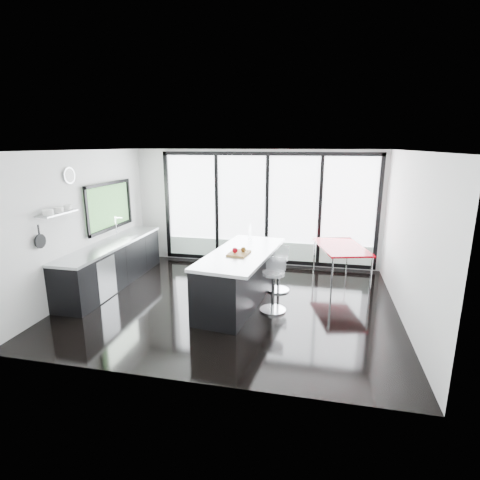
% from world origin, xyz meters
% --- Properties ---
extents(floor, '(6.00, 5.00, 0.00)m').
position_xyz_m(floor, '(0.00, 0.00, 0.00)').
color(floor, black).
rests_on(floor, ground).
extents(ceiling, '(6.00, 5.00, 0.00)m').
position_xyz_m(ceiling, '(0.00, 0.00, 2.80)').
color(ceiling, white).
rests_on(ceiling, wall_back).
extents(wall_back, '(6.00, 0.09, 2.80)m').
position_xyz_m(wall_back, '(0.27, 2.47, 1.27)').
color(wall_back, silver).
rests_on(wall_back, ground).
extents(wall_front, '(6.00, 0.00, 2.80)m').
position_xyz_m(wall_front, '(0.00, -2.50, 1.40)').
color(wall_front, silver).
rests_on(wall_front, ground).
extents(wall_left, '(0.26, 5.00, 2.80)m').
position_xyz_m(wall_left, '(-2.97, 0.27, 1.56)').
color(wall_left, silver).
rests_on(wall_left, ground).
extents(wall_right, '(0.00, 5.00, 2.80)m').
position_xyz_m(wall_right, '(3.00, 0.00, 1.40)').
color(wall_right, silver).
rests_on(wall_right, ground).
extents(counter_cabinets, '(0.69, 3.24, 1.36)m').
position_xyz_m(counter_cabinets, '(-2.67, 0.40, 0.46)').
color(counter_cabinets, black).
rests_on(counter_cabinets, floor).
extents(island, '(1.34, 2.58, 1.31)m').
position_xyz_m(island, '(0.12, 0.02, 0.51)').
color(island, black).
rests_on(island, floor).
extents(bar_stool_near, '(0.52, 0.52, 0.74)m').
position_xyz_m(bar_stool_near, '(0.81, -0.20, 0.37)').
color(bar_stool_near, silver).
rests_on(bar_stool_near, floor).
extents(bar_stool_far, '(0.48, 0.48, 0.71)m').
position_xyz_m(bar_stool_far, '(0.80, 0.78, 0.36)').
color(bar_stool_far, silver).
rests_on(bar_stool_far, floor).
extents(red_table, '(1.24, 1.71, 0.82)m').
position_xyz_m(red_table, '(2.03, 1.52, 0.41)').
color(red_table, '#9D000B').
rests_on(red_table, floor).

